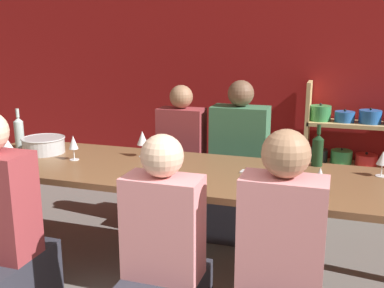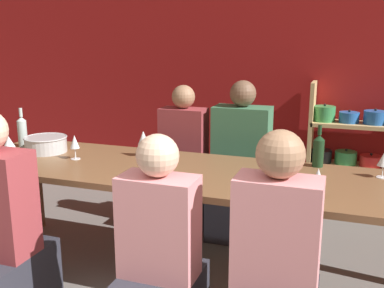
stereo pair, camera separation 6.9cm
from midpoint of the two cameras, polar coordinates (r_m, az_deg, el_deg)
wall_back_red at (r=4.63m, az=9.57°, el=10.02°), size 8.80×0.06×2.70m
shelf_unit at (r=4.50m, az=22.24°, el=-1.77°), size 1.14×0.30×1.20m
dining_table at (r=2.94m, az=0.03°, el=-4.71°), size 3.17×0.88×0.77m
mixing_bowl at (r=3.51m, az=-17.53°, el=0.03°), size 0.32×0.32×0.12m
wine_bottle_green at (r=3.73m, az=-20.25°, el=1.56°), size 0.07×0.07×0.31m
wine_bottle_dark at (r=3.09m, az=16.39°, el=-0.75°), size 0.07×0.07×0.28m
wine_glass_red_a at (r=2.74m, az=11.24°, el=-2.46°), size 0.07×0.07×0.15m
wine_glass_empty_a at (r=2.97m, az=23.79°, el=-1.86°), size 0.07×0.07×0.16m
wine_glass_red_b at (r=3.39m, az=-21.68°, el=0.17°), size 0.08×0.08×0.16m
wine_glass_red_c at (r=2.47m, az=16.48°, el=-4.19°), size 0.07×0.07×0.17m
wine_glass_white_a at (r=3.23m, az=-14.08°, el=0.16°), size 0.07×0.07×0.17m
wine_glass_white_b at (r=3.22m, az=-5.59°, el=0.71°), size 0.08×0.08×0.19m
wine_glass_red_d at (r=2.83m, az=-4.12°, el=-1.52°), size 0.08×0.08×0.16m
cell_phone at (r=2.86m, az=8.31°, el=-3.68°), size 0.16×0.09×0.01m
person_far_a at (r=3.80m, az=-0.53°, el=-4.27°), size 0.38×0.47×1.24m
person_far_b at (r=3.73m, az=6.73°, el=-4.58°), size 0.45×0.57×1.28m
person_near_c at (r=2.33m, az=-3.22°, el=-16.92°), size 0.37×0.47×1.18m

